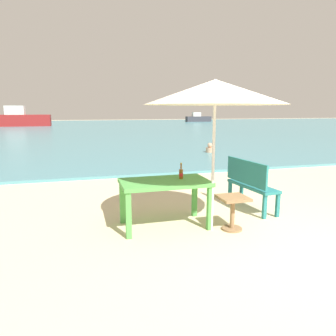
% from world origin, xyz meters
% --- Properties ---
extents(ground_plane, '(120.00, 120.00, 0.00)m').
position_xyz_m(ground_plane, '(0.00, 0.00, 0.00)').
color(ground_plane, beige).
extents(sea_water, '(120.00, 50.00, 0.08)m').
position_xyz_m(sea_water, '(0.00, 30.00, 0.04)').
color(sea_water, teal).
rests_on(sea_water, ground_plane).
extents(picnic_table_green, '(1.40, 0.80, 0.76)m').
position_xyz_m(picnic_table_green, '(-1.17, 1.13, 0.65)').
color(picnic_table_green, '#4C9E47').
rests_on(picnic_table_green, ground_plane).
extents(beer_bottle_amber, '(0.07, 0.07, 0.26)m').
position_xyz_m(beer_bottle_amber, '(-0.88, 1.19, 0.85)').
color(beer_bottle_amber, brown).
rests_on(beer_bottle_amber, picnic_table_green).
extents(patio_umbrella, '(2.10, 2.10, 2.30)m').
position_xyz_m(patio_umbrella, '(-0.50, 0.77, 2.12)').
color(patio_umbrella, silver).
rests_on(patio_umbrella, ground_plane).
extents(side_table_wood, '(0.44, 0.44, 0.54)m').
position_xyz_m(side_table_wood, '(-0.18, 0.69, 0.35)').
color(side_table_wood, olive).
rests_on(side_table_wood, ground_plane).
extents(bench_teal_center, '(0.47, 1.23, 0.95)m').
position_xyz_m(bench_teal_center, '(0.60, 1.54, 0.54)').
color(bench_teal_center, '#237275').
rests_on(bench_teal_center, ground_plane).
extents(swimmer_person, '(0.34, 0.34, 0.41)m').
position_xyz_m(swimmer_person, '(2.92, 8.78, 0.24)').
color(swimmer_person, tan).
rests_on(swimmer_person, sea_water).
extents(boat_fishing_trawler, '(6.27, 1.71, 2.28)m').
position_xyz_m(boat_fishing_trawler, '(-8.81, 35.27, 0.90)').
color(boat_fishing_trawler, maroon).
rests_on(boat_fishing_trawler, sea_water).
extents(boat_ferry, '(4.01, 1.09, 1.46)m').
position_xyz_m(boat_ferry, '(15.75, 43.23, 0.60)').
color(boat_ferry, '#38383F').
rests_on(boat_ferry, sea_water).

